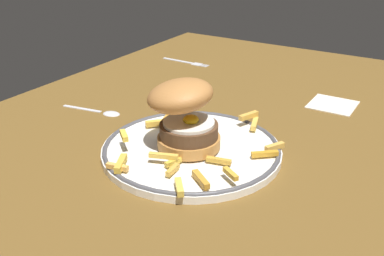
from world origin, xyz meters
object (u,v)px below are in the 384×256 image
Objects in this scene: dinner_plate at (192,148)px; burger at (184,113)px; spoon at (105,111)px; napkin at (333,104)px; fork at (186,62)px.

burger is (-1.17, 0.75, 6.62)cm from dinner_plate.
burger is at bearing -105.57° from spoon.
spoon is (5.27, 23.85, -0.48)cm from dinner_plate.
dinner_plate reaches higher than napkin.
burger is 0.96× the size of fork.
spoon reaches higher than napkin.
fork is at bearing 31.78° from burger.
fork is (44.70, 27.69, -7.28)cm from burger.
burger is 1.50× the size of napkin.
burger reaches higher than dinner_plate.
dinner_plate is 52.00cm from fork.
burger is at bearing 147.27° from dinner_plate.
burger is at bearing 156.71° from napkin.
dinner_plate is 2.15× the size of burger.
fork and napkin have the same top height.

